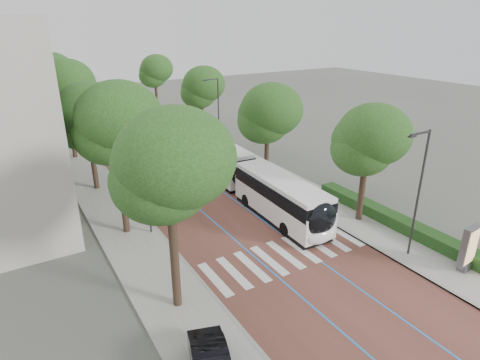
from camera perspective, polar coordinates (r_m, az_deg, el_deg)
name	(u,v)px	position (r m, az deg, el deg)	size (l,w,h in m)	color
ground	(293,263)	(25.09, 7.48, -11.67)	(160.00, 160.00, 0.00)	#51544C
road	(116,126)	(59.31, -17.27, 7.40)	(11.00, 140.00, 0.02)	brown
sidewalk_left	(58,132)	(58.06, -24.44, 6.17)	(4.00, 140.00, 0.12)	gray
sidewalk_right	(166,119)	(61.44, -10.47, 8.53)	(4.00, 140.00, 0.12)	gray
kerb_left	(74,131)	(58.29, -22.60, 6.51)	(0.20, 140.00, 0.14)	gray
kerb_right	(154,120)	(60.82, -12.15, 8.28)	(0.20, 140.00, 0.14)	gray
zebra_crossing	(285,254)	(25.83, 6.45, -10.48)	(10.55, 3.60, 0.01)	silver
lane_line_left	(104,127)	(58.97, -18.77, 7.15)	(0.12, 126.00, 0.01)	blue
lane_line_right	(127,124)	(59.69, -15.78, 7.66)	(0.12, 126.00, 0.01)	blue
hedge	(394,220)	(30.71, 21.07, -5.33)	(1.20, 14.00, 0.80)	#163D15
streetlight_near	(418,185)	(25.58, 24.03, -0.64)	(1.82, 0.20, 8.00)	#313134
streetlight_far	(217,109)	(43.99, -3.30, 10.02)	(1.82, 0.20, 8.00)	#313134
lamp_post_left	(146,178)	(26.98, -13.19, 0.26)	(0.14, 0.14, 8.00)	#313134
trees_left	(69,96)	(42.89, -23.14, 10.89)	(6.01, 60.53, 9.85)	black
trees_right	(231,100)	(43.21, -1.24, 11.27)	(5.83, 46.97, 8.48)	black
lead_bus	(254,181)	(32.40, 2.01, -0.21)	(3.25, 18.48, 3.20)	black
bus_queued_0	(175,138)	(45.37, -9.28, 5.98)	(3.09, 12.50, 3.20)	white
bus_queued_1	(138,114)	(58.55, -14.33, 9.15)	(2.67, 12.43, 3.20)	white
bus_queued_2	(114,99)	(71.05, -17.49, 10.96)	(3.08, 12.50, 3.20)	white
ad_panel	(468,248)	(26.71, 29.74, -8.38)	(1.41, 0.59, 2.87)	#59595B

